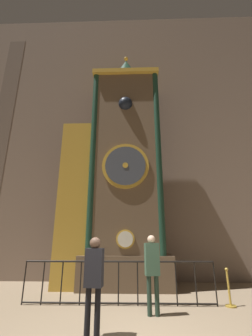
{
  "coord_description": "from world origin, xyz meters",
  "views": [
    {
      "loc": [
        0.11,
        -4.19,
        1.72
      ],
      "look_at": [
        -0.17,
        4.73,
        4.52
      ],
      "focal_mm": 24.0,
      "sensor_mm": 36.0,
      "label": 1
    }
  ],
  "objects_px": {
    "visitor_far": "(152,266)",
    "stanchion_post": "(229,294)",
    "clock_tower": "(117,174)",
    "visitor_near": "(94,274)"
  },
  "relations": [
    {
      "from": "visitor_near",
      "to": "stanchion_post",
      "type": "height_order",
      "value": "visitor_near"
    },
    {
      "from": "visitor_near",
      "to": "visitor_far",
      "type": "distance_m",
      "value": 1.74
    },
    {
      "from": "clock_tower",
      "to": "visitor_far",
      "type": "distance_m",
      "value": 4.48
    },
    {
      "from": "clock_tower",
      "to": "visitor_far",
      "type": "height_order",
      "value": "clock_tower"
    },
    {
      "from": "visitor_far",
      "to": "stanchion_post",
      "type": "height_order",
      "value": "visitor_far"
    },
    {
      "from": "clock_tower",
      "to": "visitor_far",
      "type": "bearing_deg",
      "value": -69.11
    },
    {
      "from": "visitor_far",
      "to": "stanchion_post",
      "type": "xyz_separation_m",
      "value": [
        2.09,
        0.81,
        -0.77
      ]
    },
    {
      "from": "visitor_near",
      "to": "visitor_far",
      "type": "xyz_separation_m",
      "value": [
        1.22,
        1.24,
        0.02
      ]
    },
    {
      "from": "clock_tower",
      "to": "visitor_near",
      "type": "relative_size",
      "value": 5.91
    },
    {
      "from": "visitor_near",
      "to": "stanchion_post",
      "type": "xyz_separation_m",
      "value": [
        3.31,
        2.05,
        -0.75
      ]
    }
  ]
}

